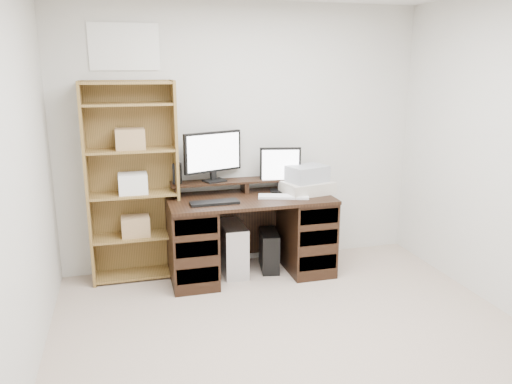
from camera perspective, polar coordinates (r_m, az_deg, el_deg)
name	(u,v)px	position (r m, az deg, el deg)	size (l,w,h in m)	color
room	(324,183)	(2.95, 7.74, 1.00)	(3.54, 4.04, 2.54)	tan
desk	(250,234)	(4.68, -0.68, -4.85)	(1.50, 0.70, 0.75)	black
riser_shelf	(245,182)	(4.75, -1.32, 1.12)	(1.40, 0.22, 0.12)	black
monitor_wide	(213,154)	(4.64, -4.95, 4.36)	(0.56, 0.24, 0.46)	black
monitor_small	(280,168)	(4.74, 2.79, 2.78)	(0.39, 0.18, 0.42)	black
speaker	(177,174)	(4.62, -9.00, 2.10)	(0.08, 0.08, 0.19)	black
keyboard_black	(215,203)	(4.36, -4.76, -1.22)	(0.43, 0.14, 0.02)	black
keyboard_white	(283,197)	(4.56, 3.16, -0.52)	(0.46, 0.14, 0.02)	white
mouse	(311,194)	(4.64, 6.33, -0.22)	(0.09, 0.06, 0.04)	silver
printer	(307,187)	(4.73, 5.84, 0.54)	(0.45, 0.33, 0.11)	#B4AB9C
basket	(307,174)	(4.70, 5.88, 2.09)	(0.35, 0.25, 0.15)	#92969C
tower_silver	(233,248)	(4.76, -2.68, -6.44)	(0.21, 0.48, 0.48)	silver
tower_black	(269,250)	(4.85, 1.51, -6.68)	(0.22, 0.40, 0.38)	black
bookshelf	(133,181)	(4.61, -13.90, 1.25)	(0.80, 0.30, 1.80)	olive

